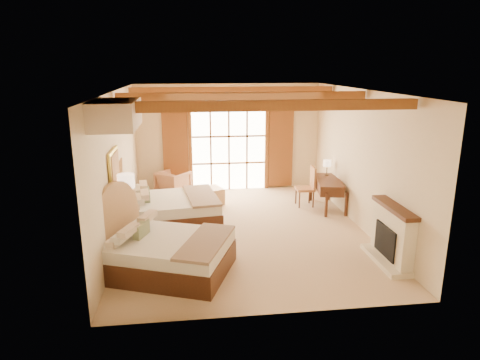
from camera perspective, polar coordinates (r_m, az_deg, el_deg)
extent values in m
plane|color=#D1B38E|center=(10.04, 0.53, -6.70)|extent=(7.00, 7.00, 0.00)
plane|color=beige|center=(12.98, -1.52, 5.66)|extent=(5.50, 0.00, 5.50)
plane|color=beige|center=(9.60, -15.95, 1.69)|extent=(0.00, 7.00, 7.00)
plane|color=beige|center=(10.29, 15.93, 2.57)|extent=(0.00, 7.00, 7.00)
plane|color=#A87139|center=(9.34, 0.58, 11.85)|extent=(7.00, 7.00, 0.00)
cube|color=white|center=(13.00, -1.50, 4.11)|extent=(2.20, 0.02, 2.50)
cube|color=brown|center=(12.91, -8.58, 3.87)|extent=(0.75, 0.06, 2.40)
cube|color=brown|center=(13.22, 5.45, 4.23)|extent=(0.75, 0.06, 2.40)
cube|color=beige|center=(8.80, 19.67, -7.01)|extent=(0.25, 1.30, 1.10)
cube|color=black|center=(8.81, 19.20, -7.65)|extent=(0.18, 0.80, 0.60)
cube|color=beige|center=(8.96, 18.86, -10.03)|extent=(0.45, 1.40, 0.10)
cube|color=#4F2E1B|center=(8.61, 19.94, -3.49)|extent=(0.30, 1.40, 0.08)
cube|color=gold|center=(8.84, -16.46, 1.52)|extent=(0.05, 0.95, 0.75)
cube|color=gold|center=(8.83, -16.27, 1.53)|extent=(0.02, 0.82, 0.62)
cube|color=beige|center=(7.37, -16.25, 8.42)|extent=(0.70, 1.40, 0.45)
cube|color=#4F2E1B|center=(8.18, -9.55, -10.59)|extent=(2.63, 2.33, 0.43)
cube|color=white|center=(8.05, -9.65, -8.47)|extent=(2.58, 2.28, 0.23)
cube|color=#876E52|center=(7.99, -4.32, -7.46)|extent=(1.22, 1.81, 0.05)
cube|color=gray|center=(7.99, -13.38, -6.94)|extent=(0.28, 0.46, 0.26)
cube|color=#4F2E1B|center=(10.40, -9.27, -4.83)|extent=(2.45, 1.97, 0.44)
cube|color=white|center=(10.29, -9.35, -3.05)|extent=(2.40, 1.93, 0.24)
cube|color=#876E52|center=(10.25, -5.12, -2.22)|extent=(0.89, 1.80, 0.05)
cube|color=gray|center=(10.26, -12.32, -1.80)|extent=(0.19, 0.47, 0.26)
cube|color=#4F2E1B|center=(9.07, -14.47, -7.63)|extent=(0.57, 0.57, 0.60)
cylinder|color=#362717|center=(9.39, -14.35, -8.71)|extent=(0.23, 0.23, 0.03)
cylinder|color=#362717|center=(9.14, -14.63, -4.72)|extent=(0.04, 0.04, 1.37)
cylinder|color=#FFDCB6|center=(8.92, -14.95, -0.15)|extent=(0.34, 0.34, 0.28)
imported|color=#A36B4C|center=(12.67, -8.87, -0.45)|extent=(1.13, 1.13, 0.74)
cube|color=tan|center=(11.86, -3.97, -2.13)|extent=(0.80, 0.80, 0.45)
cube|color=#4F2E1B|center=(11.57, 11.73, -0.07)|extent=(0.87, 1.55, 0.05)
cube|color=#4F2E1B|center=(11.61, 11.69, -0.71)|extent=(0.85, 1.51, 0.23)
cube|color=#9C673A|center=(11.73, 8.64, -1.17)|extent=(0.50, 0.50, 0.06)
cube|color=#9C673A|center=(11.70, 9.70, 0.37)|extent=(0.07, 0.48, 0.58)
cylinder|color=#362717|center=(12.03, 11.48, 0.71)|extent=(0.13, 0.13, 0.02)
cylinder|color=#362717|center=(12.00, 11.51, 1.39)|extent=(0.03, 0.03, 0.29)
cylinder|color=#FFDCB6|center=(11.96, 11.56, 2.22)|extent=(0.21, 0.21, 0.17)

